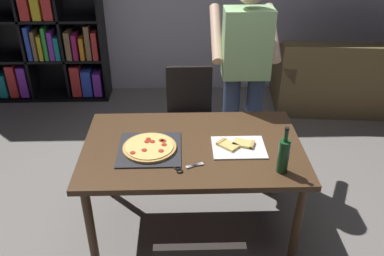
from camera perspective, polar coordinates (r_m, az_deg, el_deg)
The scene contains 10 objects.
ground_plane at distance 3.30m, azimuth 0.08°, elevation -13.40°, with size 12.00×12.00×0.00m, color gray.
dining_table at distance 2.88m, azimuth 0.09°, elevation -3.70°, with size 1.51×0.95×0.75m.
chair_far_side at distance 3.78m, azimuth -0.35°, elevation 2.49°, with size 0.42×0.42×0.90m.
couch at distance 5.18m, azimuth 20.92°, elevation 5.92°, with size 1.77×1.00×0.85m.
bookshelf at distance 5.18m, azimuth -19.92°, elevation 13.93°, with size 1.40×0.35×1.95m.
person_serving_pizza at distance 3.41m, azimuth 7.37°, elevation 8.04°, with size 0.55×0.54×1.75m.
pepperoni_pizza_on_tray at distance 2.79m, azimuth -5.90°, elevation -2.78°, with size 0.42×0.42×0.04m.
pizza_slices_on_towel at distance 2.82m, azimuth 6.36°, elevation -2.54°, with size 0.36×0.28×0.03m.
wine_bottle at distance 2.58m, azimuth 12.58°, elevation -3.72°, with size 0.07×0.07×0.32m.
kitchen_scissors at distance 2.61m, azimuth -1.07°, elevation -5.55°, with size 0.20×0.12×0.01m.
Camera 1 is at (-0.07, -2.38, 2.29)m, focal length 38.42 mm.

